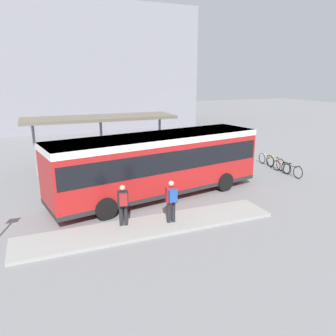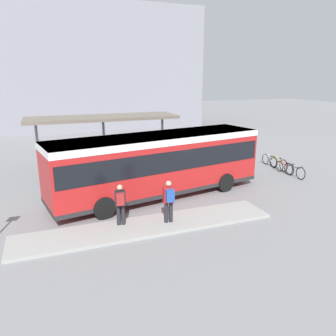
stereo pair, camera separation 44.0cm
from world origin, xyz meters
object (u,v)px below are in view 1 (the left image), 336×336
pedestrian_companion (171,199)px  potted_planter_far_side (164,161)px  pedestrian_waiting (123,203)px  potted_planter_near_shelter (144,167)px  bicycle_yellow (275,163)px  bicycle_black (292,170)px  city_bus (158,161)px  bicycle_red (282,167)px  bicycle_white (266,160)px

pedestrian_companion → potted_planter_far_side: 7.60m
pedestrian_waiting → potted_planter_near_shelter: pedestrian_waiting is taller
pedestrian_waiting → bicycle_yellow: pedestrian_waiting is taller
pedestrian_waiting → bicycle_yellow: 12.26m
pedestrian_waiting → bicycle_yellow: (11.27, 4.77, -0.67)m
bicycle_black → potted_planter_near_shelter: potted_planter_near_shelter is taller
bicycle_black → pedestrian_companion: bearing=-69.2°
city_bus → bicycle_black: (8.50, 0.10, -1.40)m
bicycle_red → bicycle_yellow: bicycle_yellow is taller
bicycle_white → potted_planter_near_shelter: bearing=89.2°
pedestrian_companion → bicycle_yellow: 10.82m
bicycle_yellow → bicycle_white: size_ratio=1.08×
pedestrian_waiting → pedestrian_companion: bearing=-93.7°
pedestrian_waiting → bicycle_black: bearing=-64.8°
bicycle_red → potted_planter_near_shelter: 8.50m
pedestrian_waiting → potted_planter_near_shelter: bearing=-15.2°
bicycle_red → potted_planter_near_shelter: bearing=71.6°
pedestrian_waiting → potted_planter_far_side: (4.36, 6.71, -0.36)m
bicycle_white → potted_planter_far_side: potted_planter_far_side is taller
pedestrian_waiting → pedestrian_companion: size_ratio=0.95×
bicycle_yellow → potted_planter_far_side: 7.19m
pedestrian_waiting → potted_planter_near_shelter: 6.80m
pedestrian_waiting → bicycle_yellow: size_ratio=0.91×
pedestrian_companion → bicycle_white: (9.46, 6.08, -0.75)m
city_bus → pedestrian_waiting: bearing=-141.5°
pedestrian_waiting → bicycle_red: size_ratio=1.06×
bicycle_red → bicycle_black: bearing=175.6°
city_bus → pedestrian_companion: city_bus is taller
bicycle_black → potted_planter_far_side: potted_planter_far_side is taller
city_bus → potted_planter_far_side: 4.34m
city_bus → bicycle_white: 9.26m
bicycle_red → pedestrian_waiting: bearing=106.4°
city_bus → bicycle_white: size_ratio=6.54×
city_bus → bicycle_black: city_bus is taller
bicycle_white → pedestrian_waiting: bearing=119.3°
potted_planter_near_shelter → bicycle_red: bearing=-15.4°
city_bus → bicycle_red: (8.52, 0.98, -1.45)m
bicycle_yellow → potted_planter_near_shelter: size_ratio=1.56×
bicycle_yellow → bicycle_white: 0.87m
potted_planter_near_shelter → potted_planter_far_side: 1.59m
bicycle_yellow → bicycle_black: bearing=173.5°
bicycle_black → bicycle_white: 2.63m
pedestrian_companion → bicycle_red: size_ratio=1.11×
bicycle_black → bicycle_red: bearing=178.9°
bicycle_white → pedestrian_companion: bearing=125.4°
city_bus → bicycle_yellow: bearing=1.4°
city_bus → potted_planter_near_shelter: city_bus is taller
pedestrian_waiting → bicycle_black: size_ratio=0.93×
pedestrian_companion → potted_planter_near_shelter: 6.69m
pedestrian_companion → bicycle_black: pedestrian_companion is taller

